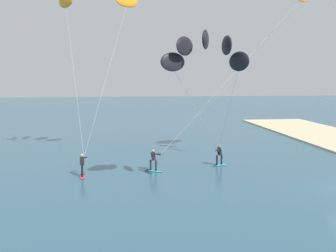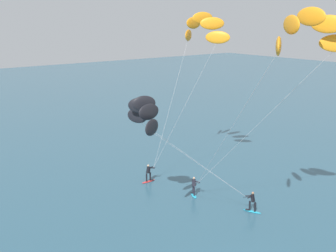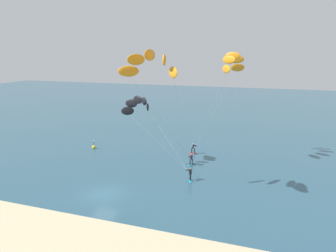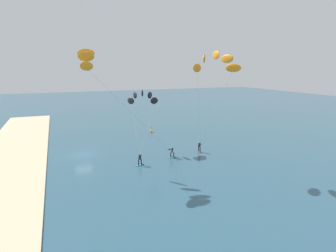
{
  "view_description": "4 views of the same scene",
  "coord_description": "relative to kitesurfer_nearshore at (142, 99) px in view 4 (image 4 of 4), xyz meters",
  "views": [
    {
      "loc": [
        -23.26,
        14.86,
        7.13
      ],
      "look_at": [
        4.06,
        11.44,
        3.75
      ],
      "focal_mm": 43.53,
      "sensor_mm": 36.0,
      "label": 1
    },
    {
      "loc": [
        -18.4,
        -16.02,
        15.16
      ],
      "look_at": [
        4.49,
        13.07,
        6.31
      ],
      "focal_mm": 49.99,
      "sensor_mm": 36.0,
      "label": 2
    },
    {
      "loc": [
        17.36,
        -28.47,
        15.18
      ],
      "look_at": [
        4.09,
        9.81,
        5.94
      ],
      "focal_mm": 34.03,
      "sensor_mm": 36.0,
      "label": 3
    },
    {
      "loc": [
        43.23,
        -3.32,
        13.25
      ],
      "look_at": [
        8.7,
        10.71,
        5.4
      ],
      "focal_mm": 29.69,
      "sensor_mm": 36.0,
      "label": 4
    }
  ],
  "objects": [
    {
      "name": "ground_plane",
      "position": [
        -0.19,
        -9.69,
        -8.22
      ],
      "size": [
        240.0,
        240.0,
        0.0
      ],
      "primitive_type": "plane",
      "color": "#2D566B"
    },
    {
      "name": "sand_strip",
      "position": [
        -0.19,
        -19.7,
        -8.14
      ],
      "size": [
        80.0,
        9.66,
        0.16
      ],
      "primitive_type": "cube",
      "color": "beige",
      "rests_on": "ground"
    },
    {
      "name": "kitesurfer_nearshore",
      "position": [
        0.0,
        0.0,
        0.0
      ],
      "size": [
        10.08,
        6.39,
        9.75
      ],
      "color": "#23ADD1",
      "rests_on": "ground"
    },
    {
      "name": "kitesurfer_mid_water",
      "position": [
        10.79,
        6.76,
        5.34
      ],
      "size": [
        7.76,
        6.69,
        15.4
      ],
      "color": "red",
      "rests_on": "ground"
    },
    {
      "name": "kitesurfer_far_out",
      "position": [
        5.23,
        -8.57,
        5.54
      ],
      "size": [
        6.65,
        13.5,
        15.6
      ],
      "color": "#23ADD1",
      "rests_on": "ground"
    },
    {
      "name": "marker_buoy",
      "position": [
        -10.64,
        5.01,
        -7.92
      ],
      "size": [
        0.56,
        0.56,
        1.38
      ],
      "color": "yellow",
      "rests_on": "ground"
    }
  ]
}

